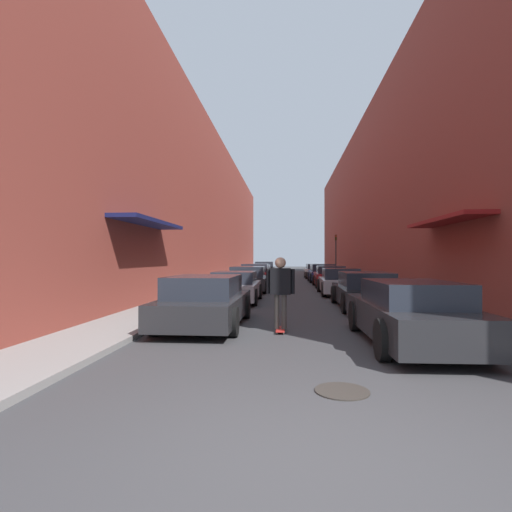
# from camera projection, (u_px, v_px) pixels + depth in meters

# --- Properties ---
(ground) EXTENTS (121.30, 121.30, 0.00)m
(ground) POSITION_uv_depth(u_px,v_px,m) (290.00, 286.00, 25.22)
(ground) COLOR #38383A
(curb_strip_left) EXTENTS (1.80, 55.14, 0.12)m
(curb_strip_left) POSITION_uv_depth(u_px,v_px,m) (235.00, 280.00, 31.05)
(curb_strip_left) COLOR gray
(curb_strip_left) RESTS_ON ground
(curb_strip_right) EXTENTS (1.80, 55.14, 0.12)m
(curb_strip_right) POSITION_uv_depth(u_px,v_px,m) (346.00, 280.00, 30.38)
(curb_strip_right) COLOR gray
(curb_strip_right) RESTS_ON ground
(building_row_left) EXTENTS (4.90, 55.14, 10.76)m
(building_row_left) POSITION_uv_depth(u_px,v_px,m) (198.00, 212.00, 31.31)
(building_row_left) COLOR brown
(building_row_left) RESTS_ON ground
(building_row_right) EXTENTS (4.90, 55.14, 11.88)m
(building_row_right) POSITION_uv_depth(u_px,v_px,m) (385.00, 203.00, 30.19)
(building_row_right) COLOR brown
(building_row_right) RESTS_ON ground
(parked_car_left_0) EXTENTS (1.96, 4.41, 1.28)m
(parked_car_left_0) POSITION_uv_depth(u_px,v_px,m) (205.00, 302.00, 10.03)
(parked_car_left_0) COLOR #232326
(parked_car_left_0) RESTS_ON ground
(parked_car_left_1) EXTENTS (1.90, 4.14, 1.20)m
(parked_car_left_1) POSITION_uv_depth(u_px,v_px,m) (235.00, 287.00, 15.66)
(parked_car_left_1) COLOR #B7B7BC
(parked_car_left_1) RESTS_ON ground
(parked_car_left_2) EXTENTS (2.02, 4.74, 1.30)m
(parked_car_left_2) POSITION_uv_depth(u_px,v_px,m) (248.00, 279.00, 20.81)
(parked_car_left_2) COLOR #232326
(parked_car_left_2) RESTS_ON ground
(parked_car_left_3) EXTENTS (2.02, 4.18, 1.36)m
(parked_car_left_3) POSITION_uv_depth(u_px,v_px,m) (256.00, 274.00, 26.56)
(parked_car_left_3) COLOR maroon
(parked_car_left_3) RESTS_ON ground
(parked_car_left_4) EXTENTS (2.02, 4.11, 1.22)m
(parked_car_left_4) POSITION_uv_depth(u_px,v_px,m) (260.00, 272.00, 32.28)
(parked_car_left_4) COLOR silver
(parked_car_left_4) RESTS_ON ground
(parked_car_left_5) EXTENTS (1.99, 4.64, 1.42)m
(parked_car_left_5) POSITION_uv_depth(u_px,v_px,m) (264.00, 269.00, 37.53)
(parked_car_left_5) COLOR #232326
(parked_car_left_5) RESTS_ON ground
(parked_car_right_0) EXTENTS (1.85, 4.53, 1.27)m
(parked_car_right_0) POSITION_uv_depth(u_px,v_px,m) (409.00, 313.00, 7.91)
(parked_car_right_0) COLOR #232326
(parked_car_right_0) RESTS_ON ground
(parked_car_right_1) EXTENTS (1.90, 4.74, 1.25)m
(parked_car_right_1) POSITION_uv_depth(u_px,v_px,m) (364.00, 291.00, 13.65)
(parked_car_right_1) COLOR black
(parked_car_right_1) RESTS_ON ground
(parked_car_right_2) EXTENTS (1.93, 4.30, 1.24)m
(parked_car_right_2) POSITION_uv_depth(u_px,v_px,m) (340.00, 282.00, 18.91)
(parked_car_right_2) COLOR #B7B7BC
(parked_car_right_2) RESTS_ON ground
(parked_car_right_3) EXTENTS (1.91, 4.30, 1.27)m
(parked_car_right_3) POSITION_uv_depth(u_px,v_px,m) (330.00, 277.00, 23.92)
(parked_car_right_3) COLOR maroon
(parked_car_right_3) RESTS_ON ground
(parked_car_right_4) EXTENTS (1.98, 4.49, 1.31)m
(parked_car_right_4) POSITION_uv_depth(u_px,v_px,m) (322.00, 273.00, 28.86)
(parked_car_right_4) COLOR navy
(parked_car_right_4) RESTS_ON ground
(parked_car_right_5) EXTENTS (2.04, 4.14, 1.24)m
(parked_car_right_5) POSITION_uv_depth(u_px,v_px,m) (317.00, 271.00, 34.36)
(parked_car_right_5) COLOR #B7B7BC
(parked_car_right_5) RESTS_ON ground
(skateboarder) EXTENTS (0.66, 0.78, 1.74)m
(skateboarder) POSITION_uv_depth(u_px,v_px,m) (280.00, 286.00, 9.27)
(skateboarder) COLOR #B2231E
(skateboarder) RESTS_ON ground
(manhole_cover) EXTENTS (0.70, 0.70, 0.02)m
(manhole_cover) POSITION_uv_depth(u_px,v_px,m) (342.00, 391.00, 5.10)
(manhole_cover) COLOR #332D28
(manhole_cover) RESTS_ON ground
(traffic_light) EXTENTS (0.16, 0.22, 3.54)m
(traffic_light) POSITION_uv_depth(u_px,v_px,m) (336.00, 251.00, 32.79)
(traffic_light) COLOR #2D2D2D
(traffic_light) RESTS_ON curb_strip_right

